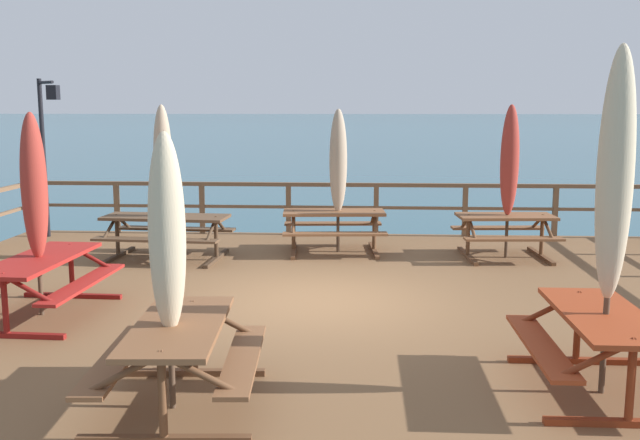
# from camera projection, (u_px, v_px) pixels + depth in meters

# --- Properties ---
(ground_plane) EXTENTS (600.00, 600.00, 0.00)m
(ground_plane) POSITION_uv_depth(u_px,v_px,m) (317.00, 351.00, 10.01)
(ground_plane) COLOR #2D5B6B
(wooden_deck) EXTENTS (13.07, 10.53, 0.74)m
(wooden_deck) POSITION_uv_depth(u_px,v_px,m) (317.00, 326.00, 9.95)
(wooden_deck) COLOR brown
(wooden_deck) RESTS_ON ground
(railing_waterside_far) EXTENTS (12.87, 0.10, 1.09)m
(railing_waterside_far) POSITION_uv_depth(u_px,v_px,m) (332.00, 199.00, 14.81)
(railing_waterside_far) COLOR brown
(railing_waterside_far) RESTS_ON wooden_deck
(picnic_table_front_right) EXTENTS (1.51, 1.89, 0.78)m
(picnic_table_front_right) POSITION_uv_depth(u_px,v_px,m) (179.00, 346.00, 6.33)
(picnic_table_front_right) COLOR brown
(picnic_table_front_right) RESTS_ON wooden_deck
(picnic_table_back_left) EXTENTS (1.40, 1.85, 0.78)m
(picnic_table_back_left) POSITION_uv_depth(u_px,v_px,m) (602.00, 335.00, 6.64)
(picnic_table_back_left) COLOR #993819
(picnic_table_back_left) RESTS_ON wooden_deck
(picnic_table_mid_left) EXTENTS (1.76, 1.51, 0.78)m
(picnic_table_mid_left) POSITION_uv_depth(u_px,v_px,m) (505.00, 227.00, 12.59)
(picnic_table_mid_left) COLOR brown
(picnic_table_mid_left) RESTS_ON wooden_deck
(picnic_table_mid_right) EXTENTS (1.48, 2.16, 0.78)m
(picnic_table_mid_right) POSITION_uv_depth(u_px,v_px,m) (41.00, 273.00, 9.07)
(picnic_table_mid_right) COLOR maroon
(picnic_table_mid_right) RESTS_ON wooden_deck
(picnic_table_back_right) EXTENTS (1.94, 1.54, 0.78)m
(picnic_table_back_right) POSITION_uv_depth(u_px,v_px,m) (334.00, 222.00, 13.06)
(picnic_table_back_right) COLOR brown
(picnic_table_back_right) RESTS_ON wooden_deck
(picnic_table_front_left) EXTENTS (2.25, 1.54, 0.78)m
(picnic_table_front_left) POSITION_uv_depth(u_px,v_px,m) (166.00, 227.00, 12.49)
(picnic_table_front_left) COLOR brown
(picnic_table_front_left) RESTS_ON wooden_deck
(patio_umbrella_tall_back_left) EXTENTS (0.32, 0.32, 2.46)m
(patio_umbrella_tall_back_left) POSITION_uv_depth(u_px,v_px,m) (167.00, 236.00, 6.13)
(patio_umbrella_tall_back_left) COLOR #4C3828
(patio_umbrella_tall_back_left) RESTS_ON wooden_deck
(patio_umbrella_tall_mid_right) EXTENTS (0.32, 0.32, 3.20)m
(patio_umbrella_tall_mid_right) POSITION_uv_depth(u_px,v_px,m) (615.00, 176.00, 6.39)
(patio_umbrella_tall_mid_right) COLOR #4C3828
(patio_umbrella_tall_mid_right) RESTS_ON wooden_deck
(patio_umbrella_short_mid) EXTENTS (0.32, 0.32, 2.69)m
(patio_umbrella_short_mid) POSITION_uv_depth(u_px,v_px,m) (510.00, 161.00, 12.40)
(patio_umbrella_short_mid) COLOR #4C3828
(patio_umbrella_short_mid) RESTS_ON wooden_deck
(patio_umbrella_tall_back_right) EXTENTS (0.32, 0.32, 2.59)m
(patio_umbrella_tall_back_right) POSITION_uv_depth(u_px,v_px,m) (34.00, 188.00, 8.95)
(patio_umbrella_tall_back_right) COLOR #4C3828
(patio_umbrella_tall_back_right) RESTS_ON wooden_deck
(patio_umbrella_short_back) EXTENTS (0.32, 0.32, 2.62)m
(patio_umbrella_short_back) POSITION_uv_depth(u_px,v_px,m) (338.00, 162.00, 12.91)
(patio_umbrella_short_back) COLOR #4C3828
(patio_umbrella_short_back) RESTS_ON wooden_deck
(patio_umbrella_tall_mid_left) EXTENTS (0.32, 0.32, 2.69)m
(patio_umbrella_tall_mid_left) POSITION_uv_depth(u_px,v_px,m) (163.00, 162.00, 12.32)
(patio_umbrella_tall_mid_left) COLOR #4C3828
(patio_umbrella_tall_mid_left) RESTS_ON wooden_deck
(lamp_post_hooked) EXTENTS (0.57, 0.49, 3.20)m
(lamp_post_hooked) POSITION_uv_depth(u_px,v_px,m) (47.00, 134.00, 14.26)
(lamp_post_hooked) COLOR black
(lamp_post_hooked) RESTS_ON wooden_deck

